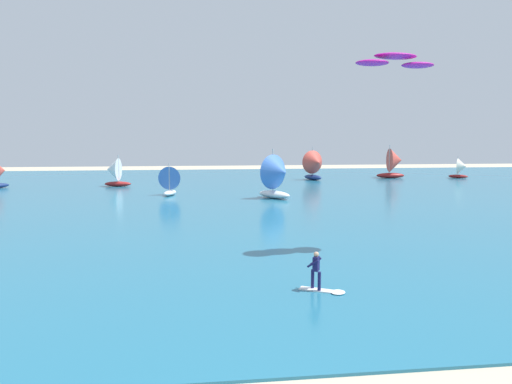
{
  "coord_description": "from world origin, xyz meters",
  "views": [
    {
      "loc": [
        -1.84,
        -7.93,
        6.5
      ],
      "look_at": [
        0.98,
        13.7,
        4.11
      ],
      "focal_mm": 34.28,
      "sensor_mm": 36.0,
      "label": 1
    }
  ],
  "objects_px": {
    "sailboat_heeled_over": "(395,163)",
    "sailboat_trailing": "(461,168)",
    "kitesurfer": "(320,277)",
    "sailboat_leading": "(171,180)",
    "sailboat_mid_right": "(315,165)",
    "sailboat_far_right": "(114,172)",
    "kite": "(395,61)",
    "sailboat_anchored_offshore": "(278,176)"
  },
  "relations": [
    {
      "from": "sailboat_heeled_over",
      "to": "sailboat_trailing",
      "type": "bearing_deg",
      "value": -8.54
    },
    {
      "from": "sailboat_mid_right",
      "to": "sailboat_leading",
      "type": "bearing_deg",
      "value": -140.61
    },
    {
      "from": "sailboat_leading",
      "to": "sailboat_far_right",
      "type": "relative_size",
      "value": 0.86
    },
    {
      "from": "sailboat_leading",
      "to": "sailboat_far_right",
      "type": "bearing_deg",
      "value": 125.73
    },
    {
      "from": "sailboat_trailing",
      "to": "sailboat_anchored_offshore",
      "type": "xyz_separation_m",
      "value": [
        -34.25,
        -23.13,
        0.77
      ]
    },
    {
      "from": "kite",
      "to": "sailboat_trailing",
      "type": "xyz_separation_m",
      "value": [
        32.29,
        48.26,
        -8.96
      ]
    },
    {
      "from": "sailboat_heeled_over",
      "to": "sailboat_far_right",
      "type": "height_order",
      "value": "sailboat_heeled_over"
    },
    {
      "from": "kite",
      "to": "sailboat_leading",
      "type": "relative_size",
      "value": 1.33
    },
    {
      "from": "kitesurfer",
      "to": "sailboat_trailing",
      "type": "distance_m",
      "value": 66.6
    },
    {
      "from": "sailboat_mid_right",
      "to": "sailboat_far_right",
      "type": "relative_size",
      "value": 1.2
    },
    {
      "from": "sailboat_trailing",
      "to": "sailboat_far_right",
      "type": "xyz_separation_m",
      "value": [
        -53.82,
        -6.84,
        0.3
      ]
    },
    {
      "from": "kite",
      "to": "kitesurfer",
      "type": "bearing_deg",
      "value": -131.92
    },
    {
      "from": "sailboat_heeled_over",
      "to": "sailboat_far_right",
      "type": "bearing_deg",
      "value": -168.93
    },
    {
      "from": "sailboat_mid_right",
      "to": "sailboat_trailing",
      "type": "height_order",
      "value": "sailboat_mid_right"
    },
    {
      "from": "sailboat_heeled_over",
      "to": "sailboat_far_right",
      "type": "distance_m",
      "value": 43.96
    },
    {
      "from": "kite",
      "to": "sailboat_mid_right",
      "type": "distance_m",
      "value": 49.04
    },
    {
      "from": "kitesurfer",
      "to": "sailboat_heeled_over",
      "type": "bearing_deg",
      "value": 64.07
    },
    {
      "from": "kitesurfer",
      "to": "sailboat_leading",
      "type": "xyz_separation_m",
      "value": [
        -7.73,
        36.63,
        1.08
      ]
    },
    {
      "from": "sailboat_far_right",
      "to": "sailboat_anchored_offshore",
      "type": "bearing_deg",
      "value": -39.78
    },
    {
      "from": "kitesurfer",
      "to": "sailboat_trailing",
      "type": "height_order",
      "value": "sailboat_trailing"
    },
    {
      "from": "sailboat_trailing",
      "to": "kitesurfer",
      "type": "bearing_deg",
      "value": -124.83
    },
    {
      "from": "kite",
      "to": "sailboat_heeled_over",
      "type": "xyz_separation_m",
      "value": [
        21.61,
        49.87,
        -8.12
      ]
    },
    {
      "from": "sailboat_mid_right",
      "to": "sailboat_heeled_over",
      "type": "height_order",
      "value": "sailboat_heeled_over"
    },
    {
      "from": "sailboat_heeled_over",
      "to": "sailboat_far_right",
      "type": "relative_size",
      "value": 1.27
    },
    {
      "from": "sailboat_trailing",
      "to": "sailboat_heeled_over",
      "type": "height_order",
      "value": "sailboat_heeled_over"
    },
    {
      "from": "sailboat_mid_right",
      "to": "sailboat_trailing",
      "type": "xyz_separation_m",
      "value": [
        24.49,
        0.56,
        -0.7
      ]
    },
    {
      "from": "sailboat_mid_right",
      "to": "sailboat_leading",
      "type": "height_order",
      "value": "sailboat_mid_right"
    },
    {
      "from": "sailboat_leading",
      "to": "sailboat_heeled_over",
      "type": "height_order",
      "value": "sailboat_heeled_over"
    },
    {
      "from": "kitesurfer",
      "to": "sailboat_leading",
      "type": "bearing_deg",
      "value": 101.92
    },
    {
      "from": "sailboat_anchored_offshore",
      "to": "sailboat_leading",
      "type": "bearing_deg",
      "value": 156.11
    },
    {
      "from": "sailboat_leading",
      "to": "sailboat_mid_right",
      "type": "bearing_deg",
      "value": 39.39
    },
    {
      "from": "kite",
      "to": "sailboat_heeled_over",
      "type": "height_order",
      "value": "kite"
    },
    {
      "from": "sailboat_far_right",
      "to": "sailboat_heeled_over",
      "type": "bearing_deg",
      "value": 11.07
    },
    {
      "from": "sailboat_leading",
      "to": "sailboat_far_right",
      "type": "height_order",
      "value": "sailboat_far_right"
    },
    {
      "from": "sailboat_far_right",
      "to": "sailboat_trailing",
      "type": "bearing_deg",
      "value": 7.24
    },
    {
      "from": "kite",
      "to": "sailboat_heeled_over",
      "type": "distance_m",
      "value": 54.95
    },
    {
      "from": "sailboat_mid_right",
      "to": "sailboat_far_right",
      "type": "distance_m",
      "value": 30.0
    },
    {
      "from": "sailboat_leading",
      "to": "sailboat_anchored_offshore",
      "type": "height_order",
      "value": "sailboat_anchored_offshore"
    },
    {
      "from": "kitesurfer",
      "to": "sailboat_mid_right",
      "type": "distance_m",
      "value": 55.8
    },
    {
      "from": "kite",
      "to": "sailboat_trailing",
      "type": "height_order",
      "value": "kite"
    },
    {
      "from": "sailboat_far_right",
      "to": "sailboat_anchored_offshore",
      "type": "distance_m",
      "value": 25.47
    },
    {
      "from": "sailboat_heeled_over",
      "to": "kitesurfer",
      "type": "bearing_deg",
      "value": -115.93
    }
  ]
}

